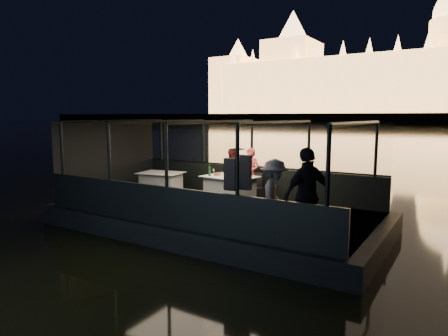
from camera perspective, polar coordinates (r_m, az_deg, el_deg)
The scene contains 28 objects.
river_water at distance 88.94m, azimuth 28.29°, elevation 4.64°, with size 500.00×500.00×0.00m, color black.
boat_hull at distance 10.80m, azimuth -1.13°, elevation -8.42°, with size 8.60×4.40×1.00m, color black.
boat_deck at distance 10.68m, azimuth -1.14°, elevation -5.94°, with size 8.00×4.00×0.04m, color black.
gunwale_port at distance 12.28m, azimuth 3.95°, elevation -1.96°, with size 8.00×0.08×0.90m, color black.
gunwale_starboard at distance 9.01m, azimuth -8.12°, elevation -5.47°, with size 8.00×0.08×0.90m, color black.
cabin_glass_port at distance 12.15m, azimuth 3.99°, elevation 3.40°, with size 8.00×0.02×1.40m, color #99B2B2, non-canonical shape.
cabin_glass_starboard at distance 8.82m, azimuth -8.26°, elevation 1.83°, with size 8.00×0.02×1.40m, color #99B2B2, non-canonical shape.
cabin_roof_glass at distance 10.39m, azimuth -1.17°, elevation 6.61°, with size 8.00×4.00×0.02m, color #99B2B2, non-canonical shape.
end_wall_fore at distance 13.07m, azimuth -16.03°, elevation 1.44°, with size 0.02×4.00×2.30m, color black, non-canonical shape.
end_wall_aft at distance 8.96m, azimuth 20.83°, elevation -1.39°, with size 0.02×4.00×2.30m, color black, non-canonical shape.
canopy_ribs at distance 10.47m, azimuth -1.16°, elevation 0.30°, with size 8.00×4.00×2.30m, color black, non-canonical shape.
dining_table_central at distance 11.31m, azimuth 0.83°, elevation -3.09°, with size 1.45×1.05×0.77m, color silver.
dining_table_aft at distance 12.67m, azimuth -8.98°, elevation -2.04°, with size 1.32×0.96×0.70m, color white.
chair_port_left at distance 11.76m, azimuth 1.26°, elevation -2.36°, with size 0.44×0.44×0.94m, color black.
chair_port_right at distance 11.52m, azimuth 4.45°, elevation -2.59°, with size 0.38×0.38×0.81m, color black.
coat_stand at distance 8.67m, azimuth 1.85°, elevation -2.87°, with size 0.50×0.40×1.80m, color black, non-canonical shape.
person_woman_coral at distance 11.77m, azimuth 3.81°, elevation -0.89°, with size 0.55×0.37×1.53m, color #E75457.
person_man_maroon at distance 12.01m, azimuth 1.41°, elevation -0.71°, with size 0.71×0.55×1.48m, color #451314.
passenger_stripe at distance 8.40m, azimuth 7.18°, elevation -3.60°, with size 1.02×0.57×1.57m, color white.
passenger_dark at distance 7.95m, azimuth 11.79°, elevation -4.33°, with size 1.10×0.46×1.86m, color black.
wine_bottle at distance 11.33m, azimuth -2.10°, elevation -0.36°, with size 0.07×0.07×0.31m, color #163C1E.
bread_basket at distance 11.39m, azimuth -0.95°, elevation -0.87°, with size 0.18×0.18×0.07m, color brown.
amber_candle at distance 11.19m, azimuth 1.57°, elevation -1.02°, with size 0.06×0.06×0.08m, color #FF9A3F.
plate_near at distance 10.94m, azimuth 1.80°, elevation -1.39°, with size 0.22×0.22×0.01m, color silver.
plate_far at distance 11.48m, azimuth -0.40°, elevation -0.97°, with size 0.22×0.22×0.01m, color white.
wine_glass_white at distance 11.36m, azimuth -1.52°, elevation -0.61°, with size 0.06×0.06×0.19m, color silver, non-canonical shape.
wine_glass_red at distance 11.22m, azimuth 2.23°, elevation -0.72°, with size 0.06×0.06×0.18m, color silver, non-canonical shape.
wine_glass_empty at distance 10.94m, azimuth 0.55°, elevation -0.92°, with size 0.07×0.07×0.20m, color silver, non-canonical shape.
Camera 1 is at (5.66, -8.71, 2.95)m, focal length 32.00 mm.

